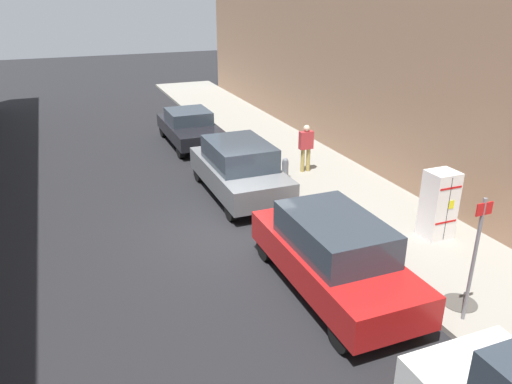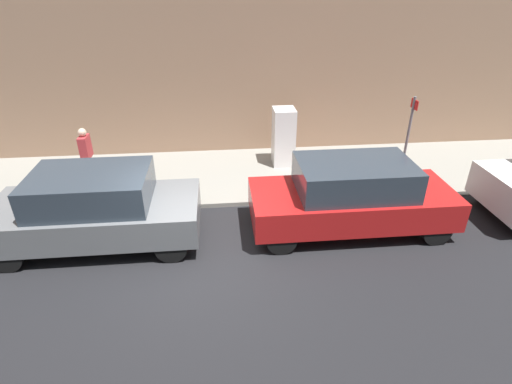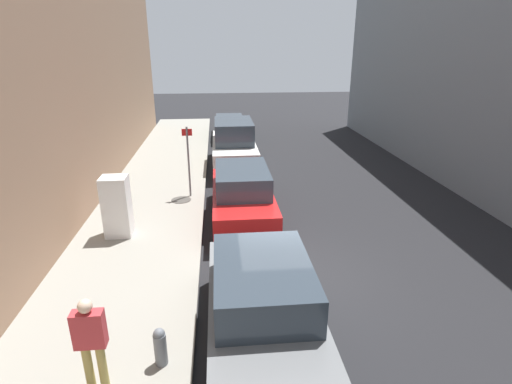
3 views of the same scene
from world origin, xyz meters
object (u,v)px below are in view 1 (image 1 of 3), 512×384
fire_hydrant (285,168)px  parked_sedan_dark (190,127)px  parked_suv_gray (239,168)px  parked_suv_red (333,254)px  pedestrian_walking_far (306,145)px  discarded_refrigerator (439,204)px  street_sign_post (475,254)px

fire_hydrant → parked_sedan_dark: size_ratio=0.17×
parked_suv_gray → parked_suv_red: bearing=90.0°
fire_hydrant → pedestrian_walking_far: bearing=-157.3°
discarded_refrigerator → street_sign_post: bearing=58.4°
fire_hydrant → parked_sedan_dark: parked_sedan_dark is taller
parked_suv_gray → parked_suv_red: parked_suv_gray is taller
street_sign_post → parked_suv_red: 2.78m
parked_sedan_dark → parked_suv_red: 11.78m
parked_suv_red → fire_hydrant: bearing=-106.2°
fire_hydrant → parked_suv_red: bearing=73.8°
fire_hydrant → parked_suv_red: size_ratio=0.16×
parked_suv_red → pedestrian_walking_far: bearing=-112.6°
discarded_refrigerator → parked_sedan_dark: size_ratio=0.40×
pedestrian_walking_far → discarded_refrigerator: bearing=-31.7°
discarded_refrigerator → pedestrian_walking_far: size_ratio=1.07×
discarded_refrigerator → parked_suv_red: size_ratio=0.38×
pedestrian_walking_far → parked_suv_gray: size_ratio=0.37×
street_sign_post → parked_suv_red: bearing=-48.4°
discarded_refrigerator → parked_suv_gray: bearing=-52.5°
street_sign_post → parked_suv_gray: bearing=-77.1°
discarded_refrigerator → parked_suv_red: discarded_refrigerator is taller
parked_suv_red → parked_sedan_dark: bearing=-90.0°
street_sign_post → pedestrian_walking_far: 8.78m
street_sign_post → parked_suv_gray: 8.05m
parked_sedan_dark → street_sign_post: bearing=97.4°
discarded_refrigerator → pedestrian_walking_far: (0.88, -5.66, 0.07)m
pedestrian_walking_far → parked_suv_gray: pedestrian_walking_far is taller
street_sign_post → parked_suv_red: (1.79, -2.02, -0.67)m
street_sign_post → parked_suv_gray: (1.79, -7.82, -0.67)m
fire_hydrant → parked_sedan_dark: bearing=-71.7°
parked_sedan_dark → parked_suv_red: size_ratio=0.93×
fire_hydrant → parked_suv_gray: size_ratio=0.16×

